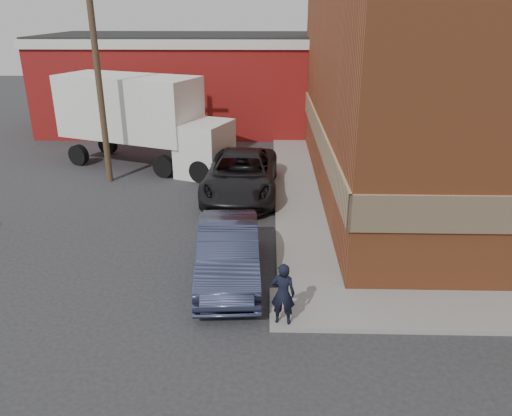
% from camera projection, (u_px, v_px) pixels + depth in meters
% --- Properties ---
extents(ground, '(90.00, 90.00, 0.00)m').
position_uv_depth(ground, '(288.00, 292.00, 13.30)').
color(ground, '#28282B').
rests_on(ground, ground).
extents(brick_building, '(14.25, 18.25, 9.36)m').
position_uv_depth(brick_building, '(499.00, 72.00, 19.69)').
color(brick_building, '#994B27').
rests_on(brick_building, ground).
extents(sidewalk_west, '(1.80, 18.00, 0.12)m').
position_uv_depth(sidewalk_west, '(295.00, 181.00, 21.61)').
color(sidewalk_west, gray).
rests_on(sidewalk_west, ground).
extents(warehouse, '(16.30, 8.30, 5.60)m').
position_uv_depth(warehouse, '(182.00, 81.00, 30.95)').
color(warehouse, maroon).
rests_on(warehouse, ground).
extents(utility_pole, '(2.00, 0.26, 9.00)m').
position_uv_depth(utility_pole, '(97.00, 69.00, 20.06)').
color(utility_pole, brown).
rests_on(utility_pole, ground).
extents(man, '(0.62, 0.46, 1.55)m').
position_uv_depth(man, '(283.00, 294.00, 11.53)').
color(man, black).
rests_on(man, sidewalk_south).
extents(sedan, '(1.96, 4.83, 1.56)m').
position_uv_depth(sedan, '(228.00, 253.00, 13.73)').
color(sedan, '#313652').
rests_on(sedan, ground).
extents(suv_a, '(2.94, 6.17, 1.70)m').
position_uv_depth(suv_a, '(241.00, 175.00, 19.93)').
color(suv_a, black).
rests_on(suv_a, ground).
extents(box_truck, '(8.82, 5.42, 4.19)m').
position_uv_depth(box_truck, '(145.00, 116.00, 22.94)').
color(box_truck, white).
rests_on(box_truck, ground).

